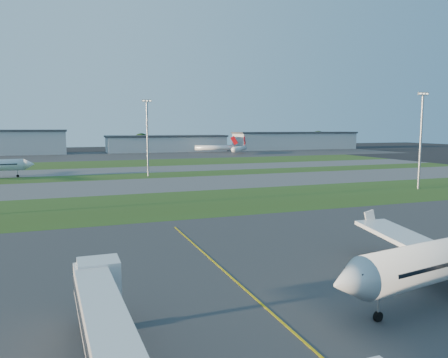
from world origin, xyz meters
name	(u,v)px	position (x,y,z in m)	size (l,w,h in m)	color
ground	(198,297)	(0.00, 0.00, 0.00)	(700.00, 700.00, 0.00)	black
apron_near	(198,297)	(0.00, 0.00, 0.01)	(300.00, 70.00, 0.01)	#333335
grass_strip_a	(126,207)	(0.00, 52.00, 0.01)	(300.00, 34.00, 0.01)	#334A18
taxiway_a	(110,187)	(0.00, 85.00, 0.01)	(300.00, 32.00, 0.01)	#515154
grass_strip_b	(102,177)	(0.00, 110.00, 0.01)	(300.00, 18.00, 0.01)	#334A18
taxiway_b	(97,171)	(0.00, 132.00, 0.01)	(300.00, 26.00, 0.01)	#515154
grass_strip_c	(92,164)	(0.00, 165.00, 0.01)	(300.00, 40.00, 0.01)	#334A18
apron_far	(85,156)	(0.00, 225.00, 0.01)	(400.00, 80.00, 0.01)	#333335
yellow_line	(245,290)	(5.00, 0.00, 0.00)	(0.25, 60.00, 0.02)	gold
jet_bridge	(111,349)	(-9.81, -15.24, 4.01)	(4.20, 26.90, 6.20)	silver
mini_jet_near	(239,149)	(92.63, 215.67, 3.28)	(18.91, 23.66, 9.48)	white
mini_jet_far	(215,148)	(82.21, 233.01, 3.28)	(28.01, 10.05, 9.48)	white
light_mast_centre	(147,133)	(15.00, 108.00, 14.81)	(3.20, 0.70, 25.80)	gray
light_mast_east	(421,134)	(78.00, 52.00, 14.81)	(3.20, 0.70, 25.80)	gray
hangar_west	(5,142)	(-45.00, 255.00, 7.64)	(71.40, 23.00, 15.20)	#ADAFB5
hangar_east	(167,143)	(55.00, 255.00, 5.64)	(81.60, 23.00, 11.20)	#ADAFB5
hangar_far_east	(295,140)	(155.00, 255.00, 6.64)	(96.90, 23.00, 13.20)	#ADAFB5
tree_mid_west	(50,144)	(-20.00, 266.00, 5.84)	(9.90, 9.90, 10.80)	black
tree_mid_east	(141,141)	(40.00, 269.00, 6.81)	(11.55, 11.55, 12.60)	black
tree_east	(241,141)	(115.00, 267.00, 6.16)	(10.45, 10.45, 11.40)	black
tree_far_east	(318,139)	(185.00, 271.00, 7.46)	(12.65, 12.65, 13.80)	black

